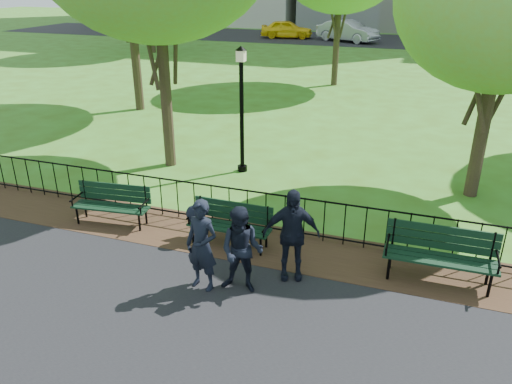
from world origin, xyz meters
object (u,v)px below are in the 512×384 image
(park_bench_left_a, at_px, (112,200))
(lamppost, at_px, (242,106))
(person_right, at_px, (291,234))
(park_bench_right_a, at_px, (441,249))
(taxi, at_px, (287,29))
(park_bench_main, at_px, (218,218))
(person_mid, at_px, (242,250))
(person_left, at_px, (202,245))
(sedan_silver, at_px, (348,31))

(park_bench_left_a, bearing_deg, lamppost, 61.57)
(person_right, bearing_deg, lamppost, 101.92)
(park_bench_right_a, distance_m, taxi, 34.87)
(park_bench_main, height_order, person_mid, person_mid)
(park_bench_main, relative_size, lamppost, 0.51)
(person_right, distance_m, taxi, 34.83)
(park_bench_left_a, distance_m, park_bench_right_a, 6.55)
(park_bench_main, distance_m, park_bench_left_a, 2.46)
(park_bench_main, distance_m, person_right, 1.82)
(person_mid, bearing_deg, lamppost, 106.98)
(lamppost, distance_m, person_mid, 5.63)
(lamppost, xyz_separation_m, person_right, (2.61, -4.51, -0.94))
(park_bench_main, xyz_separation_m, taxi, (-8.05, 32.76, 0.16))
(park_bench_right_a, relative_size, person_left, 1.17)
(taxi, bearing_deg, sedan_silver, -105.92)
(person_mid, relative_size, person_right, 0.91)
(person_mid, xyz_separation_m, person_right, (0.65, 0.66, 0.07))
(park_bench_right_a, relative_size, person_right, 1.13)
(person_mid, bearing_deg, park_bench_left_a, 153.90)
(park_bench_left_a, bearing_deg, park_bench_main, -8.31)
(park_bench_main, relative_size, sedan_silver, 0.35)
(park_bench_right_a, relative_size, lamppost, 0.57)
(park_bench_main, height_order, person_left, person_left)
(person_left, bearing_deg, park_bench_main, 112.81)
(person_mid, bearing_deg, person_right, 41.84)
(park_bench_main, bearing_deg, taxi, 104.70)
(taxi, bearing_deg, park_bench_left_a, -179.57)
(person_mid, distance_m, person_right, 0.93)
(park_bench_main, bearing_deg, park_bench_right_a, 1.99)
(park_bench_left_a, xyz_separation_m, lamppost, (1.51, 3.75, 1.26))
(park_bench_main, height_order, taxi, taxi)
(lamppost, relative_size, person_mid, 2.17)
(person_right, bearing_deg, park_bench_left_a, 151.40)
(park_bench_main, distance_m, person_left, 1.55)
(lamppost, height_order, person_right, lamppost)
(lamppost, bearing_deg, park_bench_right_a, -36.63)
(park_bench_right_a, bearing_deg, person_left, -157.95)
(park_bench_left_a, xyz_separation_m, person_mid, (3.47, -1.43, 0.24))
(sedan_silver, bearing_deg, taxi, 107.62)
(park_bench_right_a, xyz_separation_m, person_right, (-2.44, -0.76, 0.24))
(person_left, xyz_separation_m, person_mid, (0.65, 0.13, -0.04))
(person_right, bearing_deg, person_left, -166.60)
(taxi, distance_m, sedan_silver, 5.08)
(park_bench_main, relative_size, park_bench_right_a, 0.90)
(sedan_silver, bearing_deg, park_bench_right_a, -143.27)
(park_bench_left_a, bearing_deg, person_right, -17.02)
(park_bench_main, distance_m, sedan_silver, 32.32)
(taxi, bearing_deg, person_left, -175.49)
(person_left, height_order, person_mid, person_left)
(person_left, bearing_deg, person_right, 40.67)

